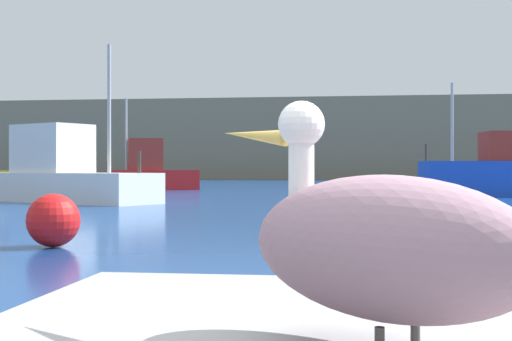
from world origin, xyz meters
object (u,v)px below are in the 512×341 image
fishing_boat_red (151,171)px  mooring_buoy (53,220)px  pelican (381,244)px  fishing_boat_blue (498,172)px  fishing_boat_white (60,175)px

fishing_boat_red → mooring_buoy: fishing_boat_red is taller
pelican → mooring_buoy: size_ratio=1.51×
fishing_boat_blue → fishing_boat_red: bearing=-31.3°
pelican → fishing_boat_red: size_ratio=0.23×
pelican → fishing_boat_blue: fishing_boat_blue is taller
fishing_boat_red → fishing_boat_white: size_ratio=0.66×
pelican → fishing_boat_red: bearing=-30.4°
pelican → fishing_boat_white: bearing=-22.3°
pelican → mooring_buoy: (-4.44, 7.86, -0.52)m
pelican → fishing_boat_red: fishing_boat_red is taller
fishing_boat_blue → mooring_buoy: 23.28m
fishing_boat_white → fishing_boat_red: bearing=121.1°
fishing_boat_red → mooring_buoy: size_ratio=6.46×
fishing_boat_white → mooring_buoy: fishing_boat_white is taller
fishing_boat_red → mooring_buoy: (6.62, -28.26, -0.61)m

